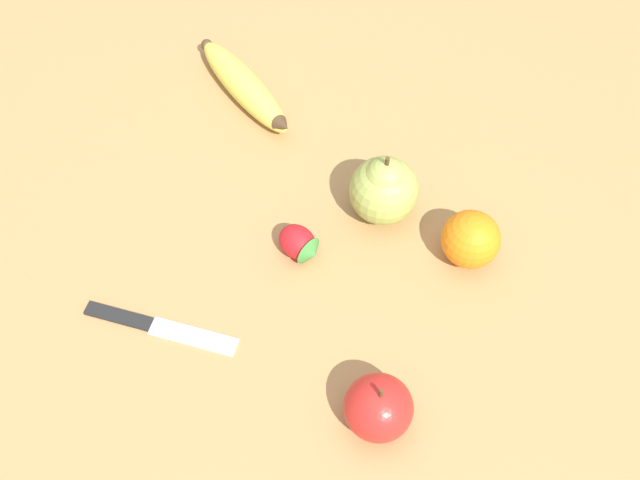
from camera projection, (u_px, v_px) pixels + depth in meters
name	position (u px, v px, depth m)	size (l,w,h in m)	color
ground_plane	(272.00, 211.00, 0.92)	(3.00, 3.00, 0.00)	#A87A47
banana	(245.00, 86.00, 1.01)	(0.18, 0.16, 0.04)	#DBCC4C
orange	(471.00, 240.00, 0.86)	(0.07, 0.07, 0.07)	orange
pear	(384.00, 188.00, 0.88)	(0.08, 0.08, 0.10)	#99A84C
strawberry	(300.00, 244.00, 0.87)	(0.06, 0.06, 0.04)	red
apple	(378.00, 408.00, 0.75)	(0.07, 0.07, 0.08)	red
paring_knife	(155.00, 325.00, 0.83)	(0.18, 0.02, 0.01)	silver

